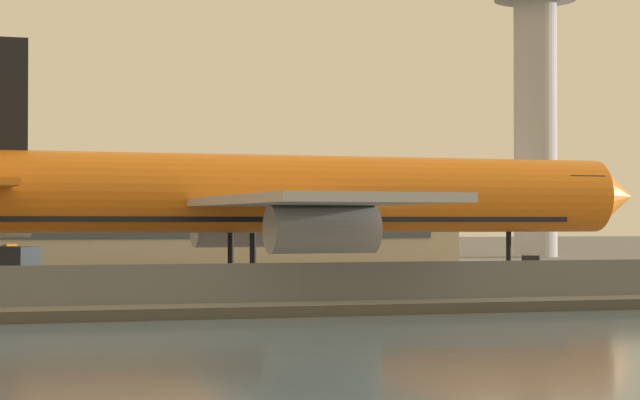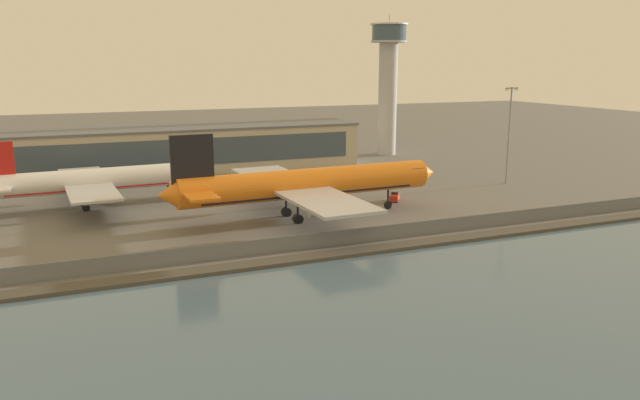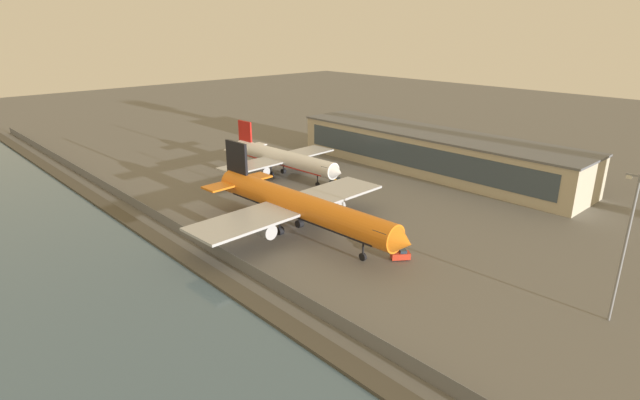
{
  "view_description": "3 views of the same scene",
  "coord_description": "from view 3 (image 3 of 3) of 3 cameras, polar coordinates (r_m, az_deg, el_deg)",
  "views": [
    {
      "loc": [
        -17.05,
        -74.71,
        4.2
      ],
      "look_at": [
        6.4,
        1.78,
        5.61
      ],
      "focal_mm": 70.0,
      "sensor_mm": 36.0,
      "label": 1
    },
    {
      "loc": [
        -33.67,
        -94.22,
        25.77
      ],
      "look_at": [
        6.32,
        1.39,
        2.73
      ],
      "focal_mm": 35.0,
      "sensor_mm": 36.0,
      "label": 2
    },
    {
      "loc": [
        70.56,
        -56.17,
        37.96
      ],
      "look_at": [
        0.47,
        9.18,
        4.12
      ],
      "focal_mm": 28.0,
      "sensor_mm": 36.0,
      "label": 3
    }
  ],
  "objects": [
    {
      "name": "passenger_jet_white_red",
      "position": [
        131.0,
        -4.38,
        4.77
      ],
      "size": [
        40.84,
        34.65,
        12.8
      ],
      "color": "white",
      "rests_on": "ground"
    },
    {
      "name": "terminal_building",
      "position": [
        139.26,
        12.67,
        5.44
      ],
      "size": [
        82.66,
        18.04,
        10.69
      ],
      "color": "#BCB299",
      "rests_on": "ground"
    },
    {
      "name": "shoreline_seawall",
      "position": [
        87.59,
        -14.67,
        -6.73
      ],
      "size": [
        320.0,
        3.0,
        0.5
      ],
      "color": "#474238",
      "rests_on": "ground"
    },
    {
      "name": "apron_light_mast_apron_west",
      "position": [
        75.22,
        31.57,
        -4.11
      ],
      "size": [
        3.2,
        0.4,
        20.61
      ],
      "color": "gray",
      "rests_on": "ground"
    },
    {
      "name": "cargo_jet_orange",
      "position": [
        93.78,
        -2.56,
        -0.64
      ],
      "size": [
        50.19,
        42.76,
        15.11
      ],
      "color": "orange",
      "rests_on": "ground"
    },
    {
      "name": "ground_plane",
      "position": [
        97.85,
        -4.13,
        -3.43
      ],
      "size": [
        500.0,
        500.0,
        0.0
      ],
      "primitive_type": "plane",
      "color": "#66635E"
    },
    {
      "name": "perimeter_fence",
      "position": [
        89.17,
        -12.19,
        -5.43
      ],
      "size": [
        280.0,
        0.1,
        2.2
      ],
      "color": "slate",
      "rests_on": "ground"
    },
    {
      "name": "baggage_tug",
      "position": [
        86.54,
        9.2,
        -6.24
      ],
      "size": [
        3.19,
        3.52,
        1.8
      ],
      "color": "red",
      "rests_on": "ground"
    },
    {
      "name": "ops_van",
      "position": [
        121.58,
        1.67,
        1.88
      ],
      "size": [
        4.72,
        5.46,
        2.48
      ],
      "color": "#1E2328",
      "rests_on": "ground"
    }
  ]
}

